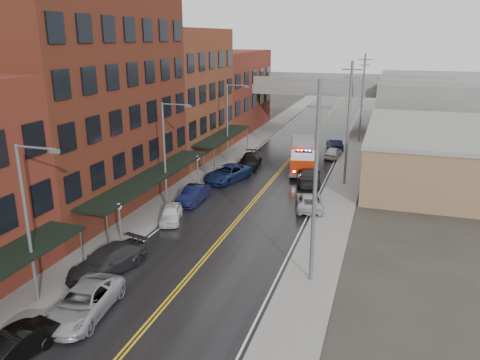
% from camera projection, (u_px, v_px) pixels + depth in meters
% --- Properties ---
extents(road, '(11.00, 160.00, 0.02)m').
position_uv_depth(road, '(261.00, 193.00, 43.99)').
color(road, black).
rests_on(road, ground).
extents(sidewalk_left, '(3.00, 160.00, 0.15)m').
position_uv_depth(sidewalk_left, '(190.00, 185.00, 46.10)').
color(sidewalk_left, slate).
rests_on(sidewalk_left, ground).
extents(sidewalk_right, '(3.00, 160.00, 0.15)m').
position_uv_depth(sidewalk_right, '(340.00, 200.00, 41.85)').
color(sidewalk_right, slate).
rests_on(sidewalk_right, ground).
extents(curb_left, '(0.30, 160.00, 0.15)m').
position_uv_depth(curb_left, '(205.00, 187.00, 45.62)').
color(curb_left, gray).
rests_on(curb_left, ground).
extents(curb_right, '(0.30, 160.00, 0.15)m').
position_uv_depth(curb_right, '(321.00, 199.00, 42.33)').
color(curb_right, gray).
rests_on(curb_right, ground).
extents(brick_building_b, '(9.00, 20.00, 18.00)m').
position_uv_depth(brick_building_b, '(86.00, 101.00, 38.84)').
color(brick_building_b, '#4D2014').
rests_on(brick_building_b, ground).
extents(brick_building_c, '(9.00, 15.00, 15.00)m').
position_uv_depth(brick_building_c, '(177.00, 95.00, 55.21)').
color(brick_building_c, brown).
rests_on(brick_building_c, ground).
extents(brick_building_far, '(9.00, 20.00, 12.00)m').
position_uv_depth(brick_building_far, '(226.00, 92.00, 71.58)').
color(brick_building_far, maroon).
rests_on(brick_building_far, ground).
extents(tan_building, '(14.00, 22.00, 5.00)m').
position_uv_depth(tan_building, '(438.00, 155.00, 47.70)').
color(tan_building, '#8C6D4B').
rests_on(tan_building, ground).
extents(right_far_block, '(18.00, 30.00, 8.00)m').
position_uv_depth(right_far_block, '(437.00, 103.00, 73.98)').
color(right_far_block, slate).
rests_on(right_far_block, ground).
extents(awning_1, '(2.60, 18.00, 3.09)m').
position_uv_depth(awning_1, '(153.00, 176.00, 38.92)').
color(awning_1, black).
rests_on(awning_1, ground).
extents(awning_2, '(2.60, 13.00, 3.09)m').
position_uv_depth(awning_2, '(223.00, 136.00, 54.85)').
color(awning_2, black).
rests_on(awning_2, ground).
extents(globe_lamp_1, '(0.44, 0.44, 3.12)m').
position_uv_depth(globe_lamp_1, '(119.00, 214.00, 32.44)').
color(globe_lamp_1, '#59595B').
rests_on(globe_lamp_1, ground).
extents(globe_lamp_2, '(0.44, 0.44, 3.12)m').
position_uv_depth(globe_lamp_2, '(197.00, 164.00, 45.18)').
color(globe_lamp_2, '#59595B').
rests_on(globe_lamp_2, ground).
extents(street_lamp_0, '(2.64, 0.22, 9.00)m').
position_uv_depth(street_lamp_0, '(30.00, 216.00, 24.35)').
color(street_lamp_0, '#59595B').
rests_on(street_lamp_0, ground).
extents(street_lamp_1, '(2.64, 0.22, 9.00)m').
position_uv_depth(street_lamp_1, '(167.00, 149.00, 38.91)').
color(street_lamp_1, '#59595B').
rests_on(street_lamp_1, ground).
extents(street_lamp_2, '(2.64, 0.22, 9.00)m').
position_uv_depth(street_lamp_2, '(229.00, 118.00, 53.47)').
color(street_lamp_2, '#59595B').
rests_on(street_lamp_2, ground).
extents(utility_pole_0, '(1.80, 0.24, 12.00)m').
position_uv_depth(utility_pole_0, '(315.00, 181.00, 26.39)').
color(utility_pole_0, '#59595B').
rests_on(utility_pole_0, ground).
extents(utility_pole_1, '(1.80, 0.24, 12.00)m').
position_uv_depth(utility_pole_1, '(348.00, 122.00, 44.59)').
color(utility_pole_1, '#59595B').
rests_on(utility_pole_1, ground).
extents(utility_pole_2, '(1.80, 0.24, 12.00)m').
position_uv_depth(utility_pole_2, '(362.00, 97.00, 62.79)').
color(utility_pole_2, '#59595B').
rests_on(utility_pole_2, ground).
extents(overpass, '(40.00, 10.00, 7.50)m').
position_uv_depth(overpass, '(317.00, 92.00, 71.36)').
color(overpass, slate).
rests_on(overpass, ground).
extents(fire_truck, '(4.72, 8.99, 3.15)m').
position_uv_depth(fire_truck, '(303.00, 155.00, 51.09)').
color(fire_truck, '#BB2408').
rests_on(fire_truck, ground).
extents(parked_car_left_1, '(2.30, 4.44, 1.39)m').
position_uv_depth(parked_car_left_1, '(13.00, 347.00, 21.11)').
color(parked_car_left_1, black).
rests_on(parked_car_left_1, ground).
extents(parked_car_left_2, '(3.14, 5.77, 1.53)m').
position_uv_depth(parked_car_left_2, '(83.00, 302.00, 24.56)').
color(parked_car_left_2, '#989CA0').
rests_on(parked_car_left_2, ground).
extents(parked_car_left_3, '(3.52, 5.92, 1.61)m').
position_uv_depth(parked_car_left_3, '(108.00, 261.00, 29.00)').
color(parked_car_left_3, '#27282A').
rests_on(parked_car_left_3, ground).
extents(parked_car_left_4, '(2.71, 4.18, 1.32)m').
position_uv_depth(parked_car_left_4, '(171.00, 214.00, 37.14)').
color(parked_car_left_4, silver).
rests_on(parked_car_left_4, ground).
extents(parked_car_left_5, '(1.62, 4.55, 1.50)m').
position_uv_depth(parked_car_left_5, '(194.00, 195.00, 41.29)').
color(parked_car_left_5, black).
rests_on(parked_car_left_5, ground).
extents(parked_car_left_6, '(4.29, 6.36, 1.62)m').
position_uv_depth(parked_car_left_6, '(227.00, 173.00, 47.49)').
color(parked_car_left_6, '#152350').
rests_on(parked_car_left_6, ground).
extents(parked_car_left_7, '(2.72, 5.48, 1.53)m').
position_uv_depth(parked_car_left_7, '(250.00, 161.00, 52.44)').
color(parked_car_left_7, black).
rests_on(parked_car_left_7, ground).
extents(parked_car_right_0, '(3.14, 5.12, 1.33)m').
position_uv_depth(parked_car_right_0, '(309.00, 202.00, 39.82)').
color(parked_car_right_0, '#ACAEB4').
rests_on(parked_car_right_0, ground).
extents(parked_car_right_1, '(3.29, 5.98, 1.64)m').
position_uv_depth(parked_car_right_1, '(309.00, 176.00, 46.48)').
color(parked_car_right_1, black).
rests_on(parked_car_right_1, ground).
extents(parked_car_right_2, '(1.94, 4.10, 1.35)m').
position_uv_depth(parked_car_right_2, '(333.00, 153.00, 56.46)').
color(parked_car_right_2, silver).
rests_on(parked_car_right_2, ground).
extents(parked_car_right_3, '(2.73, 4.60, 1.43)m').
position_uv_depth(parked_car_right_3, '(335.00, 145.00, 60.45)').
color(parked_car_right_3, black).
rests_on(parked_car_right_3, ground).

